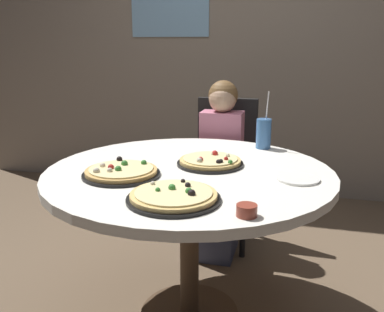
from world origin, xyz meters
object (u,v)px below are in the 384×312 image
(chair_wooden, at_px, (224,163))
(soda_cup, at_px, (264,133))
(sauce_bowl, at_px, (247,210))
(diner_child, at_px, (219,178))
(pizza_veggie, at_px, (210,162))
(dining_table, at_px, (189,188))
(pizza_pepperoni, at_px, (174,196))
(plate_small, at_px, (298,179))
(pizza_cheese, at_px, (121,172))

(chair_wooden, height_order, soda_cup, soda_cup)
(sauce_bowl, bearing_deg, soda_cup, 92.07)
(chair_wooden, relative_size, diner_child, 0.88)
(diner_child, height_order, pizza_veggie, diner_child)
(chair_wooden, bearing_deg, soda_cup, -55.97)
(dining_table, xyz_separation_m, sauce_bowl, (0.32, -0.47, 0.11))
(soda_cup, bearing_deg, chair_wooden, 124.03)
(diner_child, relative_size, pizza_veggie, 3.48)
(pizza_veggie, distance_m, pizza_pepperoni, 0.49)
(plate_small, bearing_deg, dining_table, 176.22)
(pizza_cheese, relative_size, plate_small, 1.86)
(sauce_bowl, bearing_deg, diner_child, 104.97)
(pizza_veggie, bearing_deg, pizza_pepperoni, -93.66)
(chair_wooden, xyz_separation_m, sauce_bowl, (0.32, -1.38, 0.24))
(pizza_pepperoni, bearing_deg, sauce_bowl, -15.70)
(diner_child, bearing_deg, soda_cup, -40.04)
(dining_table, distance_m, pizza_veggie, 0.16)
(sauce_bowl, bearing_deg, plate_small, 70.14)
(pizza_pepperoni, xyz_separation_m, soda_cup, (0.24, 0.88, 0.06))
(dining_table, distance_m, diner_child, 0.75)
(dining_table, relative_size, soda_cup, 4.21)
(dining_table, xyz_separation_m, pizza_cheese, (-0.26, -0.16, 0.11))
(plate_small, bearing_deg, diner_child, 122.14)
(plate_small, bearing_deg, sauce_bowl, -109.86)
(diner_child, xyz_separation_m, plate_small, (0.48, -0.76, 0.27))
(chair_wooden, xyz_separation_m, pizza_cheese, (-0.26, -1.07, 0.24))
(dining_table, bearing_deg, pizza_cheese, -148.12)
(dining_table, bearing_deg, plate_small, -3.78)
(chair_wooden, distance_m, sauce_bowl, 1.43)
(pizza_veggie, bearing_deg, soda_cup, 62.05)
(pizza_veggie, relative_size, soda_cup, 1.01)
(chair_wooden, xyz_separation_m, soda_cup, (0.28, -0.42, 0.30))
(pizza_pepperoni, bearing_deg, chair_wooden, 92.01)
(sauce_bowl, height_order, plate_small, sauce_bowl)
(pizza_veggie, distance_m, soda_cup, 0.45)
(soda_cup, relative_size, sauce_bowl, 4.40)
(chair_wooden, distance_m, pizza_veggie, 0.85)
(diner_child, distance_m, sauce_bowl, 1.27)
(pizza_cheese, bearing_deg, chair_wooden, 76.37)
(plate_small, bearing_deg, pizza_cheese, -169.97)
(chair_wooden, bearing_deg, plate_small, -63.14)
(dining_table, bearing_deg, chair_wooden, 90.00)
(chair_wooden, height_order, sauce_bowl, chair_wooden)
(chair_wooden, distance_m, plate_small, 1.08)
(soda_cup, height_order, sauce_bowl, soda_cup)
(pizza_cheese, bearing_deg, pizza_pepperoni, -36.77)
(diner_child, xyz_separation_m, sauce_bowl, (0.32, -1.19, 0.29))
(pizza_cheese, relative_size, pizza_pepperoni, 0.97)
(soda_cup, bearing_deg, sauce_bowl, -87.93)
(soda_cup, bearing_deg, pizza_pepperoni, -105.25)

